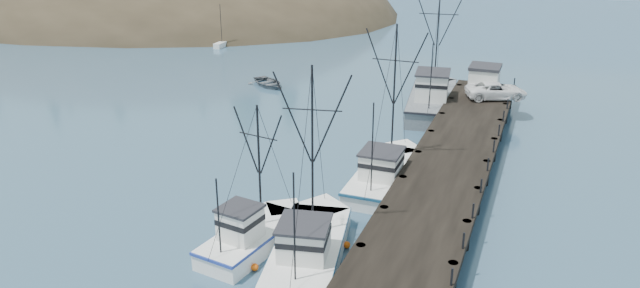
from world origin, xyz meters
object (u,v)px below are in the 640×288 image
(trawler_near, at_px, (310,246))
(motorboat, at_px, (268,86))
(pier, at_px, (452,160))
(pickup_truck, at_px, (496,90))
(pier_shed, at_px, (484,79))
(trawler_far, at_px, (387,173))
(work_vessel, at_px, (432,99))
(trawler_mid, at_px, (254,235))

(trawler_near, height_order, motorboat, trawler_near)
(pier, relative_size, pickup_truck, 7.47)
(trawler_near, relative_size, pier_shed, 3.76)
(trawler_far, relative_size, pier_shed, 3.85)
(pier_shed, bearing_deg, work_vessel, -163.66)
(trawler_mid, distance_m, pier_shed, 33.83)
(motorboat, bearing_deg, trawler_near, -111.84)
(pier, distance_m, pickup_truck, 16.44)
(pier, height_order, trawler_far, trawler_far)
(pier, bearing_deg, work_vessel, 105.96)
(trawler_far, xyz_separation_m, pier_shed, (4.55, 20.22, 2.60))
(trawler_near, bearing_deg, trawler_far, 82.86)
(motorboat, bearing_deg, pickup_truck, -56.29)
(trawler_mid, xyz_separation_m, trawler_far, (5.25, 12.05, 0.00))
(motorboat, bearing_deg, trawler_mid, -116.98)
(pier, relative_size, trawler_near, 3.65)
(trawler_far, xyz_separation_m, pickup_truck, (5.98, 18.55, 2.00))
(motorboat, bearing_deg, pier, -88.51)
(trawler_near, distance_m, trawler_mid, 3.74)
(pier, xyz_separation_m, trawler_near, (-5.99, -14.33, -0.87))
(trawler_near, xyz_separation_m, pickup_truck, (7.49, 30.66, 2.00))
(pier_shed, distance_m, pickup_truck, 2.28)
(pier_shed, height_order, pickup_truck, pier_shed)
(trawler_near, height_order, trawler_mid, trawler_near)
(work_vessel, xyz_separation_m, pier_shed, (4.82, 1.41, 2.19))
(pier, distance_m, pier_shed, 18.08)
(pier_shed, relative_size, motorboat, 0.62)
(work_vessel, relative_size, pickup_truck, 2.53)
(pier, bearing_deg, trawler_far, -153.59)
(trawler_near, bearing_deg, motorboat, 118.97)
(trawler_mid, height_order, work_vessel, work_vessel)
(trawler_far, height_order, motorboat, trawler_far)
(pier, xyz_separation_m, pier_shed, (0.07, 18.00, 1.73))
(work_vessel, xyz_separation_m, pickup_truck, (6.24, -0.26, 1.59))
(pier, bearing_deg, trawler_mid, -124.28)
(pickup_truck, bearing_deg, work_vessel, 64.67)
(motorboat, bearing_deg, work_vessel, -57.28)
(motorboat, bearing_deg, pier_shed, -52.71)
(trawler_near, bearing_deg, pickup_truck, 76.27)
(pickup_truck, bearing_deg, trawler_far, 139.16)
(pier, height_order, motorboat, pier)
(trawler_near, xyz_separation_m, motorboat, (-18.35, 33.14, -0.82))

